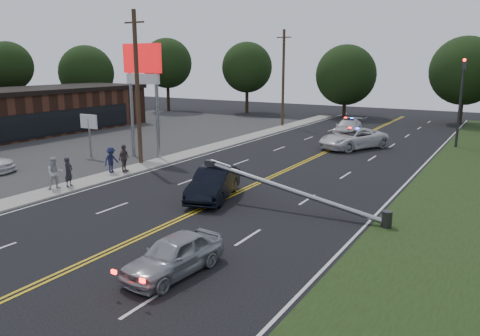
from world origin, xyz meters
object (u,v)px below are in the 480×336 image
Objects in this scene: bystander_d at (124,158)px; bystander_c at (111,160)px; utility_pole_far at (283,78)px; emergency_a at (353,138)px; fallen_streetlight at (301,193)px; waiting_sedan at (174,255)px; pylon_sign at (143,73)px; traffic_signal at (461,95)px; emergency_b at (348,127)px; crashed_sedan at (213,184)px; utility_pole_mid at (137,88)px; bystander_a at (69,172)px; bystander_b at (55,173)px; small_sign at (89,125)px.

bystander_c is at bearing 121.57° from bystander_d.
utility_pole_far reaches higher than emergency_a.
fallen_streetlight reaches higher than waiting_sedan.
traffic_signal is at bearing 40.39° from pylon_sign.
fallen_streetlight reaches higher than emergency_b.
pylon_sign reaches higher than crashed_sedan.
utility_pole_mid is at bearing -119.27° from emergency_b.
bystander_a is at bearing 159.71° from waiting_sedan.
utility_pole_mid is 1.71× the size of emergency_a.
fallen_streetlight is 17.33m from emergency_a.
waiting_sedan is 2.23× the size of bystander_d.
bystander_c is at bearing 31.48° from bystander_b.
pylon_sign is at bearing -109.21° from emergency_a.
emergency_a is 22.66m from bystander_b.
traffic_signal is at bearing -16.48° from emergency_b.
pylon_sign is 7.40m from bystander_c.
crashed_sedan is 8.22m from bystander_a.
crashed_sedan is (-8.77, -22.21, -3.43)m from traffic_signal.
utility_pole_far reaches higher than pylon_sign.
fallen_streetlight reaches higher than crashed_sedan.
small_sign reaches higher than crashed_sedan.
utility_pole_mid reaches higher than pylon_sign.
fallen_streetlight is (18.19, -4.00, -1.41)m from small_sign.
traffic_signal is 22.62m from fallen_streetlight.
emergency_a is at bearing -43.64° from bystander_d.
pylon_sign is 2.58× the size of small_sign.
bystander_b is (-16.82, -25.33, -3.22)m from traffic_signal.
fallen_streetlight is at bearing 87.82° from waiting_sedan.
emergency_b is 27.14m from bystander_a.
bystander_d is (0.99, -2.55, -4.11)m from utility_pole_mid.
traffic_signal is 1.38× the size of emergency_b.
utility_pole_far is at bearing 91.31° from crashed_sedan.
small_sign is at bearing -130.23° from emergency_b.
waiting_sedan is at bearing -99.63° from traffic_signal.
emergency_b is 27.88m from bystander_b.
crashed_sedan is at bearing -93.58° from bystander_c.
waiting_sedan is 14.83m from bystander_d.
utility_pole_mid is (4.80, 0.00, 2.75)m from small_sign.
utility_pole_far is at bearing 167.11° from traffic_signal.
pylon_sign is at bearing 157.78° from fallen_streetlight.
utility_pole_mid is at bearing -8.49° from bystander_a.
traffic_signal is 4.05× the size of bystander_b.
bystander_d is (0.55, 0.53, 0.07)m from bystander_c.
bystander_a is (-12.52, -2.61, 0.01)m from fallen_streetlight.
waiting_sedan is at bearing -45.63° from pylon_sign.
utility_pole_mid is at bearing 140.70° from waiting_sedan.
pylon_sign is 20.56m from emergency_b.
pylon_sign is 0.80× the size of utility_pole_far.
utility_pole_mid reaches higher than crashed_sedan.
emergency_a is 6.95m from emergency_b.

